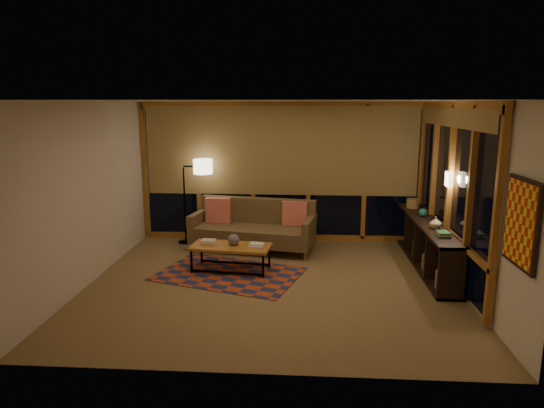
# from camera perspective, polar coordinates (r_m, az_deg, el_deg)

# --- Properties ---
(floor) EXTENTS (5.50, 5.00, 0.01)m
(floor) POSITION_cam_1_polar(r_m,az_deg,el_deg) (7.41, 0.06, -9.33)
(floor) COLOR #8B6D4E
(floor) RESTS_ON ground
(ceiling) EXTENTS (5.50, 5.00, 0.01)m
(ceiling) POSITION_cam_1_polar(r_m,az_deg,el_deg) (6.91, 0.07, 12.04)
(ceiling) COLOR beige
(ceiling) RESTS_ON walls
(walls) EXTENTS (5.51, 5.01, 2.70)m
(walls) POSITION_cam_1_polar(r_m,az_deg,el_deg) (7.04, 0.07, 0.98)
(walls) COLOR beige
(walls) RESTS_ON floor
(window_wall_back) EXTENTS (5.30, 0.16, 2.60)m
(window_wall_back) POSITION_cam_1_polar(r_m,az_deg,el_deg) (9.43, 1.03, 3.75)
(window_wall_back) COLOR #A86725
(window_wall_back) RESTS_ON walls
(window_wall_right) EXTENTS (0.16, 3.70, 2.60)m
(window_wall_right) POSITION_cam_1_polar(r_m,az_deg,el_deg) (7.93, 20.08, 1.49)
(window_wall_right) COLOR #A86725
(window_wall_right) RESTS_ON walls
(wall_art) EXTENTS (0.06, 0.74, 0.94)m
(wall_art) POSITION_cam_1_polar(r_m,az_deg,el_deg) (5.66, 27.23, -1.99)
(wall_art) COLOR red
(wall_art) RESTS_ON walls
(wall_sconce) EXTENTS (0.12, 0.18, 0.22)m
(wall_sconce) POSITION_cam_1_polar(r_m,az_deg,el_deg) (7.74, 20.06, 2.76)
(wall_sconce) COLOR #F8E1BC
(wall_sconce) RESTS_ON walls
(sofa) EXTENTS (2.34, 1.29, 0.91)m
(sofa) POSITION_cam_1_polar(r_m,az_deg,el_deg) (8.89, -2.30, -2.64)
(sofa) COLOR brown
(sofa) RESTS_ON floor
(pillow_left) EXTENTS (0.47, 0.17, 0.47)m
(pillow_left) POSITION_cam_1_polar(r_m,az_deg,el_deg) (9.20, -6.35, -0.72)
(pillow_left) COLOR #D30600
(pillow_left) RESTS_ON sofa
(pillow_right) EXTENTS (0.46, 0.18, 0.45)m
(pillow_right) POSITION_cam_1_polar(r_m,az_deg,el_deg) (8.90, 2.69, -1.13)
(pillow_right) COLOR #D30600
(pillow_right) RESTS_ON sofa
(area_rug) EXTENTS (2.51, 2.04, 0.01)m
(area_rug) POSITION_cam_1_polar(r_m,az_deg,el_deg) (7.81, -5.11, -8.20)
(area_rug) COLOR #AC401C
(area_rug) RESTS_ON floor
(coffee_table) EXTENTS (1.34, 0.74, 0.42)m
(coffee_table) POSITION_cam_1_polar(r_m,az_deg,el_deg) (7.90, -4.84, -6.36)
(coffee_table) COLOR #A86725
(coffee_table) RESTS_ON floor
(book_stack_a) EXTENTS (0.26, 0.21, 0.07)m
(book_stack_a) POSITION_cam_1_polar(r_m,az_deg,el_deg) (7.96, -7.46, -4.42)
(book_stack_a) COLOR silver
(book_stack_a) RESTS_ON coffee_table
(book_stack_b) EXTENTS (0.30, 0.26, 0.05)m
(book_stack_b) POSITION_cam_1_polar(r_m,az_deg,el_deg) (7.76, -1.82, -4.82)
(book_stack_b) COLOR silver
(book_stack_b) RESTS_ON coffee_table
(ceramic_pot) EXTENTS (0.19, 0.19, 0.19)m
(ceramic_pot) POSITION_cam_1_polar(r_m,az_deg,el_deg) (7.83, -4.54, -4.19)
(ceramic_pot) COLOR #2A2A32
(ceramic_pot) RESTS_ON coffee_table
(floor_lamp) EXTENTS (0.56, 0.38, 1.64)m
(floor_lamp) POSITION_cam_1_polar(r_m,az_deg,el_deg) (9.45, -10.25, 0.34)
(floor_lamp) COLOR black
(floor_lamp) RESTS_ON floor
(bookshelf) EXTENTS (0.40, 3.05, 0.76)m
(bookshelf) POSITION_cam_1_polar(r_m,az_deg,el_deg) (8.47, 17.64, -4.45)
(bookshelf) COLOR #36231A
(bookshelf) RESTS_ON floor
(basket) EXTENTS (0.23, 0.23, 0.17)m
(basket) POSITION_cam_1_polar(r_m,az_deg,el_deg) (9.33, 16.22, 0.07)
(basket) COLOR #A68549
(basket) RESTS_ON bookshelf
(teal_bowl) EXTENTS (0.15, 0.15, 0.14)m
(teal_bowl) POSITION_cam_1_polar(r_m,az_deg,el_deg) (8.67, 17.32, -0.97)
(teal_bowl) COLOR #1D6B63
(teal_bowl) RESTS_ON bookshelf
(vase) EXTENTS (0.22, 0.22, 0.19)m
(vase) POSITION_cam_1_polar(r_m,az_deg,el_deg) (7.90, 18.68, -2.11)
(vase) COLOR tan
(vase) RESTS_ON bookshelf
(shelf_book_stack) EXTENTS (0.26, 0.31, 0.08)m
(shelf_book_stack) POSITION_cam_1_polar(r_m,az_deg,el_deg) (7.49, 19.50, -3.34)
(shelf_book_stack) COLOR silver
(shelf_book_stack) RESTS_ON bookshelf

